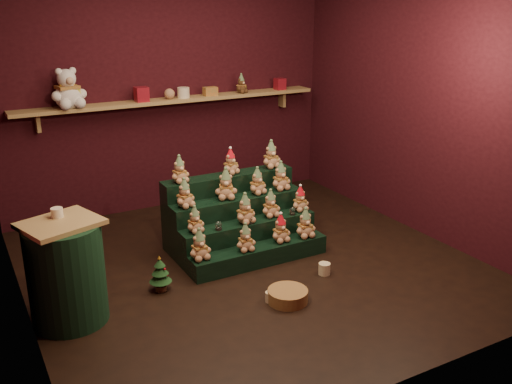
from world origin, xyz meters
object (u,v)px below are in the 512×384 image
mini_christmas_tree (160,274)px  brown_bear (241,84)px  snow_globe_a (219,226)px  mug_right (324,269)px  snow_globe_b (251,219)px  riser_tier_front (260,255)px  white_bear (67,83)px  wicker_basket (288,296)px  snow_globe_c (292,211)px  mug_left (270,297)px  side_table (66,273)px

mini_christmas_tree → brown_bear: 2.89m
snow_globe_a → mug_right: 1.06m
snow_globe_b → riser_tier_front: bearing=-86.4°
mug_right → mini_christmas_tree: bearing=163.0°
mini_christmas_tree → white_bear: 2.37m
snow_globe_b → wicker_basket: size_ratio=0.23×
brown_bear → mini_christmas_tree: bearing=-156.2°
snow_globe_b → mug_right: snow_globe_b is taller
snow_globe_c → white_bear: size_ratio=0.15×
riser_tier_front → brown_bear: size_ratio=6.23×
snow_globe_a → mug_left: size_ratio=0.98×
snow_globe_b → side_table: bearing=-169.9°
snow_globe_c → mug_right: snow_globe_c is taller
mug_left → white_bear: white_bear is taller
snow_globe_a → wicker_basket: size_ratio=0.25×
side_table → mug_left: (1.52, -0.52, -0.37)m
mini_christmas_tree → riser_tier_front: bearing=2.6°
side_table → riser_tier_front: bearing=-13.1°
snow_globe_a → snow_globe_c: size_ratio=1.10×
mug_right → white_bear: 3.25m
riser_tier_front → mini_christmas_tree: mini_christmas_tree is taller
riser_tier_front → brown_bear: 2.40m
snow_globe_a → white_bear: 2.24m
snow_globe_c → mini_christmas_tree: size_ratio=0.24×
mug_left → mug_right: bearing=15.6°
snow_globe_a → snow_globe_c: 0.82m
white_bear → snow_globe_c: bearing=-53.5°
mug_right → snow_globe_b: bearing=123.3°
snow_globe_c → mug_right: (-0.05, -0.64, -0.34)m
mini_christmas_tree → white_bear: bearing=97.8°
snow_globe_b → mug_left: snow_globe_b is taller
snow_globe_b → snow_globe_c: 0.47m
snow_globe_a → mug_left: bearing=-84.7°
riser_tier_front → snow_globe_a: bearing=155.5°
snow_globe_c → mug_left: (-0.74, -0.84, -0.36)m
riser_tier_front → snow_globe_b: 0.35m
snow_globe_c → wicker_basket: (-0.61, -0.90, -0.35)m
riser_tier_front → white_bear: bearing=124.7°
mug_left → brown_bear: brown_bear is taller
side_table → mug_right: bearing=-26.5°
snow_globe_b → brown_bear: brown_bear is taller
mini_christmas_tree → snow_globe_a: bearing=17.4°
snow_globe_b → mug_right: size_ratio=0.73×
riser_tier_front → side_table: 1.83m
snow_globe_c → wicker_basket: 1.14m
snow_globe_a → brown_bear: bearing=56.2°
mini_christmas_tree → white_bear: white_bear is taller
mini_christmas_tree → wicker_basket: mini_christmas_tree is taller
snow_globe_b → white_bear: bearing=126.9°
riser_tier_front → snow_globe_b: size_ratio=17.53×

